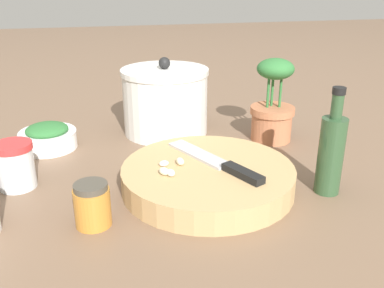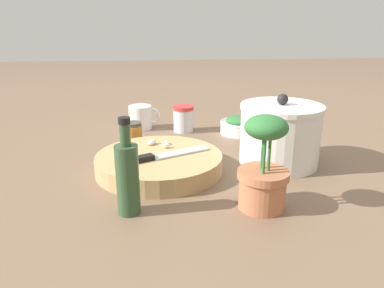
{
  "view_description": "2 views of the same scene",
  "coord_description": "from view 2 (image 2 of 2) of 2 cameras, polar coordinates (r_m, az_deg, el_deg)",
  "views": [
    {
      "loc": [
        -0.1,
        -0.78,
        0.37
      ],
      "look_at": [
        0.07,
        -0.05,
        0.07
      ],
      "focal_mm": 40.0,
      "sensor_mm": 36.0,
      "label": 1
    },
    {
      "loc": [
        0.96,
        -0.09,
        0.37
      ],
      "look_at": [
        0.07,
        -0.02,
        0.07
      ],
      "focal_mm": 35.0,
      "sensor_mm": 36.0,
      "label": 2
    }
  ],
  "objects": [
    {
      "name": "garlic_cloves",
      "position": [
        1.0,
        -5.16,
        0.14
      ],
      "size": [
        0.06,
        0.06,
        0.01
      ],
      "color": "beige",
      "rests_on": "cutting_board"
    },
    {
      "name": "cutting_board",
      "position": [
        0.94,
        -5.02,
        -2.87
      ],
      "size": [
        0.32,
        0.32,
        0.04
      ],
      "color": "tan",
      "rests_on": "ground_plane"
    },
    {
      "name": "honey_jar",
      "position": [
        1.14,
        -9.01,
        1.49
      ],
      "size": [
        0.06,
        0.06,
        0.07
      ],
      "color": "#BC7A2D",
      "rests_on": "ground_plane"
    },
    {
      "name": "chef_knife",
      "position": [
        0.91,
        -4.91,
        -1.82
      ],
      "size": [
        0.13,
        0.23,
        0.01
      ],
      "rotation": [
        0.0,
        0.0,
        0.45
      ],
      "color": "black",
      "rests_on": "cutting_board"
    },
    {
      "name": "oil_bottle",
      "position": [
        0.73,
        -9.8,
        -4.9
      ],
      "size": [
        0.05,
        0.05,
        0.2
      ],
      "color": "#2D4C2D",
      "rests_on": "ground_plane"
    },
    {
      "name": "stock_pot",
      "position": [
        1.0,
        13.25,
        1.42
      ],
      "size": [
        0.21,
        0.21,
        0.19
      ],
      "color": "silver",
      "rests_on": "ground_plane"
    },
    {
      "name": "herb_bowl",
      "position": [
        1.26,
        7.25,
        2.87
      ],
      "size": [
        0.13,
        0.13,
        0.06
      ],
      "color": "white",
      "rests_on": "ground_plane"
    },
    {
      "name": "spice_jar",
      "position": [
        1.27,
        -1.33,
        3.89
      ],
      "size": [
        0.07,
        0.07,
        0.09
      ],
      "color": "silver",
      "rests_on": "ground_plane"
    },
    {
      "name": "potted_herb",
      "position": [
        0.75,
        10.84,
        -4.0
      ],
      "size": [
        0.1,
        0.1,
        0.19
      ],
      "color": "#B26B47",
      "rests_on": "ground_plane"
    },
    {
      "name": "coffee_mug",
      "position": [
        1.31,
        -7.77,
        4.07
      ],
      "size": [
        0.08,
        0.11,
        0.08
      ],
      "color": "white",
      "rests_on": "ground_plane"
    },
    {
      "name": "ground_plane",
      "position": [
        1.03,
        0.49,
        -2.14
      ],
      "size": [
        5.0,
        5.0,
        0.0
      ],
      "primitive_type": "plane",
      "color": "brown"
    }
  ]
}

